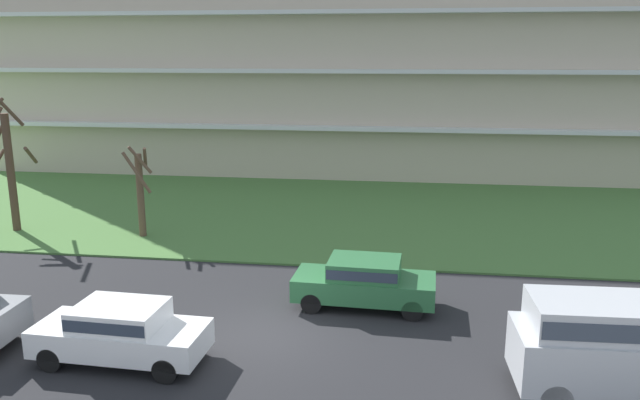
# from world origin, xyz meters

# --- Properties ---
(ground) EXTENTS (160.00, 160.00, 0.00)m
(ground) POSITION_xyz_m (0.00, 0.00, 0.00)
(ground) COLOR #232326
(grass_lawn_strip) EXTENTS (80.00, 16.00, 0.08)m
(grass_lawn_strip) POSITION_xyz_m (0.00, 14.00, 0.04)
(grass_lawn_strip) COLOR #477238
(grass_lawn_strip) RESTS_ON ground
(apartment_building) EXTENTS (47.34, 11.58, 20.26)m
(apartment_building) POSITION_xyz_m (0.00, 27.31, 10.13)
(apartment_building) COLOR beige
(apartment_building) RESTS_ON ground
(tree_far_left) EXTENTS (2.09, 2.00, 6.09)m
(tree_far_left) POSITION_xyz_m (-13.31, 8.89, 3.12)
(tree_far_left) COLOR #4C3828
(tree_far_left) RESTS_ON ground
(tree_left) EXTENTS (1.14, 1.15, 4.09)m
(tree_left) POSITION_xyz_m (-7.29, 8.74, 2.11)
(tree_left) COLOR brown
(tree_left) RESTS_ON ground
(sedan_white_near_left) EXTENTS (4.47, 1.99, 1.57)m
(sedan_white_near_left) POSITION_xyz_m (-3.23, -2.00, 0.87)
(sedan_white_near_left) COLOR white
(sedan_white_near_left) RESTS_ON ground
(van_silver_center_right) EXTENTS (5.27, 2.18, 2.36)m
(van_silver_center_right) POSITION_xyz_m (9.15, -2.00, 1.40)
(van_silver_center_right) COLOR #B7BABF
(van_silver_center_right) RESTS_ON ground
(sedan_green_near_right) EXTENTS (4.47, 1.99, 1.57)m
(sedan_green_near_right) POSITION_xyz_m (2.72, 2.50, 0.87)
(sedan_green_near_right) COLOR #2D6B3D
(sedan_green_near_right) RESTS_ON ground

